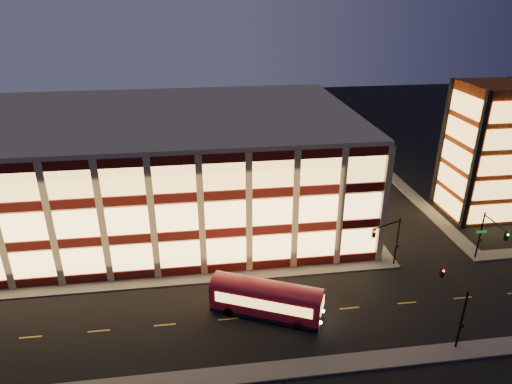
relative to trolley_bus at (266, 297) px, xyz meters
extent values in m
plane|color=black|center=(-7.69, 5.78, -2.00)|extent=(200.00, 200.00, 0.00)
cube|color=#514F4C|center=(-10.69, 6.78, -1.93)|extent=(54.00, 2.00, 0.15)
cube|color=#514F4C|center=(15.31, 22.78, -1.93)|extent=(2.00, 30.00, 0.15)
cube|color=#514F4C|center=(26.31, 22.78, -1.93)|extent=(2.00, 30.00, 0.15)
cube|color=#514F4C|center=(-7.69, -7.22, -1.93)|extent=(100.00, 2.00, 0.15)
cube|color=tan|center=(-10.69, 22.78, 5.00)|extent=(50.00, 30.00, 14.00)
cube|color=tan|center=(-10.69, 22.78, 12.25)|extent=(50.40, 30.40, 0.50)
cube|color=#470C0A|center=(-10.69, 7.66, -1.35)|extent=(50.10, 0.25, 1.00)
cube|color=#FBC169|center=(-10.69, 7.68, 0.75)|extent=(49.00, 0.20, 3.00)
cube|color=#470C0A|center=(14.43, 22.78, -1.35)|extent=(0.25, 30.10, 1.00)
cube|color=#FBC169|center=(14.41, 22.78, 0.75)|extent=(0.20, 29.00, 3.00)
cube|color=#470C0A|center=(-10.69, 7.66, 3.05)|extent=(50.10, 0.25, 1.00)
cube|color=#FBC169|center=(-10.69, 7.68, 5.15)|extent=(49.00, 0.20, 3.00)
cube|color=#470C0A|center=(14.43, 22.78, 3.05)|extent=(0.25, 30.10, 1.00)
cube|color=#FBC169|center=(14.41, 22.78, 5.15)|extent=(0.20, 29.00, 3.00)
cube|color=#470C0A|center=(-10.69, 7.66, 7.45)|extent=(50.10, 0.25, 1.00)
cube|color=#FBC169|center=(-10.69, 7.68, 9.55)|extent=(49.00, 0.20, 3.00)
cube|color=#470C0A|center=(14.43, 22.78, 7.45)|extent=(0.25, 30.10, 1.00)
cube|color=#FBC169|center=(14.41, 22.78, 9.55)|extent=(0.20, 29.00, 3.00)
cube|color=#8C3814|center=(32.31, 17.78, 7.00)|extent=(8.00, 8.00, 18.00)
cube|color=black|center=(28.31, 13.78, 7.00)|extent=(0.60, 0.60, 18.00)
cube|color=black|center=(28.31, 21.78, 7.00)|extent=(0.60, 0.60, 18.00)
cube|color=black|center=(36.31, 21.78, 7.00)|extent=(0.60, 0.60, 18.00)
cube|color=#F7BA56|center=(32.31, 13.70, -0.20)|extent=(6.60, 0.16, 2.60)
cube|color=#F7BA56|center=(28.23, 17.78, -0.20)|extent=(0.16, 6.60, 2.60)
cube|color=#F7BA56|center=(32.31, 13.70, 3.20)|extent=(6.60, 0.16, 2.60)
cube|color=#F7BA56|center=(28.23, 17.78, 3.20)|extent=(0.16, 6.60, 2.60)
cube|color=#F7BA56|center=(32.31, 13.70, 6.60)|extent=(6.60, 0.16, 2.60)
cube|color=#F7BA56|center=(28.23, 17.78, 6.60)|extent=(0.16, 6.60, 2.60)
cube|color=#F7BA56|center=(32.31, 13.70, 10.00)|extent=(6.60, 0.16, 2.60)
cube|color=#F7BA56|center=(28.23, 17.78, 10.00)|extent=(0.16, 6.60, 2.60)
cube|color=#F7BA56|center=(28.23, 17.78, 13.40)|extent=(0.16, 6.60, 2.60)
cylinder|color=black|center=(15.81, 6.58, 1.00)|extent=(0.18, 0.18, 6.00)
cylinder|color=black|center=(14.06, 5.83, 3.70)|extent=(3.56, 1.63, 0.14)
cube|color=black|center=(12.31, 5.08, 3.20)|extent=(0.32, 0.32, 0.95)
sphere|color=#FF0C05|center=(12.31, 4.90, 3.50)|extent=(0.20, 0.20, 0.20)
cube|color=black|center=(15.81, 6.38, 0.60)|extent=(0.25, 0.18, 0.28)
cylinder|color=black|center=(25.81, 6.58, 1.00)|extent=(0.18, 0.18, 6.00)
cylinder|color=black|center=(25.81, 4.58, 3.70)|extent=(0.14, 4.00, 0.14)
cube|color=black|center=(25.81, 2.58, 3.20)|extent=(0.32, 0.32, 0.95)
sphere|color=#0CFF26|center=(25.81, 2.40, 3.50)|extent=(0.20, 0.20, 0.20)
cube|color=black|center=(25.81, 6.38, 0.60)|extent=(0.25, 0.18, 0.28)
cube|color=#0C7226|center=(25.81, 6.43, 1.60)|extent=(1.20, 0.06, 0.28)
cylinder|color=black|center=(15.81, -6.72, 1.00)|extent=(0.18, 0.18, 6.00)
cylinder|color=black|center=(15.81, -4.72, 3.70)|extent=(0.14, 4.00, 0.14)
cube|color=black|center=(15.81, -2.72, 3.20)|extent=(0.32, 0.32, 0.95)
sphere|color=#FF0C05|center=(15.81, -2.90, 3.50)|extent=(0.20, 0.20, 0.20)
cube|color=black|center=(15.81, -6.92, 0.60)|extent=(0.25, 0.18, 0.28)
cube|color=maroon|center=(0.00, 0.00, -0.19)|extent=(10.81, 6.81, 2.45)
cube|color=black|center=(0.00, 0.00, -1.63)|extent=(10.81, 6.81, 0.37)
cylinder|color=black|center=(-3.59, 0.33, -1.52)|extent=(1.01, 0.69, 0.96)
cylinder|color=black|center=(-2.63, 2.47, -1.52)|extent=(1.01, 0.69, 0.96)
cylinder|color=black|center=(2.63, -2.47, -1.52)|extent=(1.01, 0.69, 0.96)
cylinder|color=black|center=(3.59, -0.33, -1.52)|extent=(1.01, 0.69, 0.96)
cube|color=#F7BA56|center=(-0.56, -1.24, 0.13)|extent=(8.57, 3.91, 1.07)
cube|color=#F7BA56|center=(0.56, 1.24, 0.13)|extent=(8.57, 3.91, 1.07)
camera|label=1|loc=(-5.82, -34.97, 27.01)|focal=32.00mm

